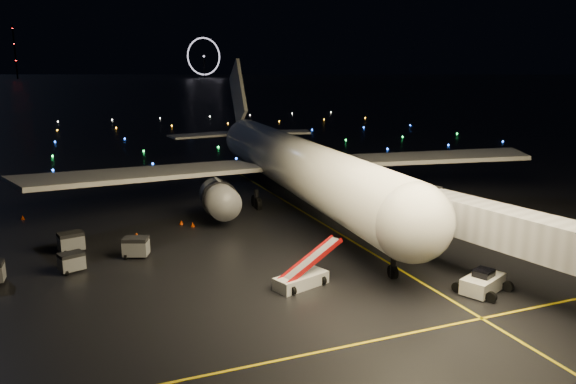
# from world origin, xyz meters

# --- Properties ---
(ground) EXTENTS (2000.00, 2000.00, 0.00)m
(ground) POSITION_xyz_m (0.00, 300.00, 0.00)
(ground) COLOR black
(ground) RESTS_ON ground
(lane_centre) EXTENTS (0.25, 80.00, 0.02)m
(lane_centre) POSITION_xyz_m (12.00, 15.00, 0.01)
(lane_centre) COLOR #DDBF0D
(lane_centre) RESTS_ON ground
(lane_cross) EXTENTS (60.00, 0.25, 0.02)m
(lane_cross) POSITION_xyz_m (-5.00, -10.00, 0.01)
(lane_cross) COLOR #DDBF0D
(lane_cross) RESTS_ON ground
(airliner) EXTENTS (68.25, 65.21, 18.33)m
(airliner) POSITION_xyz_m (12.01, 26.93, 9.17)
(airliner) COLOR silver
(airliner) RESTS_ON ground
(pushback_tug) EXTENTS (4.38, 3.43, 1.85)m
(pushback_tug) POSITION_xyz_m (15.31, -6.19, 0.93)
(pushback_tug) COLOR silver
(pushback_tug) RESTS_ON ground
(belt_loader) EXTENTS (6.92, 3.85, 3.24)m
(belt_loader) POSITION_xyz_m (2.50, 0.15, 1.62)
(belt_loader) COLOR silver
(belt_loader) RESTS_ON ground
(crew_c) EXTENTS (0.99, 0.98, 1.68)m
(crew_c) POSITION_xyz_m (-8.55, 14.50, 0.84)
(crew_c) COLOR orange
(crew_c) RESTS_ON ground
(safety_cone_0) EXTENTS (0.61, 0.61, 0.53)m
(safety_cone_0) POSITION_xyz_m (-1.83, 20.32, 0.27)
(safety_cone_0) COLOR #F73E00
(safety_cone_0) RESTS_ON ground
(safety_cone_1) EXTENTS (0.61, 0.61, 0.54)m
(safety_cone_1) POSITION_xyz_m (2.16, 25.12, 0.27)
(safety_cone_1) COLOR #F73E00
(safety_cone_1) RESTS_ON ground
(safety_cone_2) EXTENTS (0.59, 0.59, 0.53)m
(safety_cone_2) POSITION_xyz_m (-2.83, 21.67, 0.26)
(safety_cone_2) COLOR #F73E00
(safety_cone_2) RESTS_ON ground
(safety_cone_3) EXTENTS (0.54, 0.54, 0.56)m
(safety_cone_3) POSITION_xyz_m (-19.40, 30.57, 0.28)
(safety_cone_3) COLOR #F73E00
(safety_cone_3) RESTS_ON ground
(ferris_wheel) EXTENTS (49.33, 16.80, 52.00)m
(ferris_wheel) POSITION_xyz_m (170.00, 720.00, 26.00)
(ferris_wheel) COLOR black
(ferris_wheel) RESTS_ON ground
(radio_mast) EXTENTS (1.80, 1.80, 64.00)m
(radio_mast) POSITION_xyz_m (-60.00, 740.00, 32.00)
(radio_mast) COLOR black
(radio_mast) RESTS_ON ground
(taxiway_lights) EXTENTS (164.00, 92.00, 0.36)m
(taxiway_lights) POSITION_xyz_m (0.00, 106.00, 0.18)
(taxiway_lights) COLOR black
(taxiway_lights) RESTS_ON ground
(baggage_cart_0) EXTENTS (2.65, 2.28, 1.89)m
(baggage_cart_0) POSITION_xyz_m (-8.88, 12.39, 0.95)
(baggage_cart_0) COLOR gray
(baggage_cart_0) RESTS_ON ground
(baggage_cart_1) EXTENTS (2.34, 1.97, 1.69)m
(baggage_cart_1) POSITION_xyz_m (-14.52, 10.62, 0.84)
(baggage_cart_1) COLOR gray
(baggage_cart_1) RESTS_ON ground
(baggage_cart_2) EXTENTS (2.53, 2.03, 1.90)m
(baggage_cart_2) POSITION_xyz_m (-14.42, 16.28, 0.95)
(baggage_cart_2) COLOR gray
(baggage_cart_2) RESTS_ON ground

